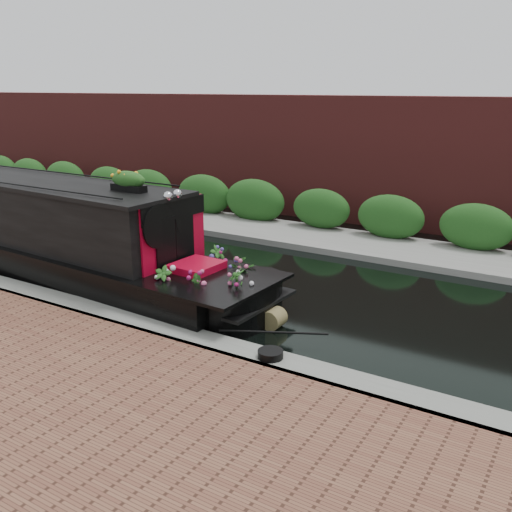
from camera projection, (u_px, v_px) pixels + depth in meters
The scene contains 8 objects.
ground at pixel (221, 278), 13.23m from camera, with size 80.00×80.00×0.00m, color black.
near_bank_coping at pixel (118, 327), 10.54m from camera, with size 40.00×0.60×0.50m, color slate.
far_bank_path at pixel (303, 239), 16.66m from camera, with size 40.00×2.40×0.34m, color gray.
far_hedge at pixel (316, 232), 17.39m from camera, with size 40.00×1.10×2.80m, color #1E4D19.
far_brick_wall at pixel (344, 219), 19.11m from camera, with size 40.00×1.00×8.00m, color maroon.
narrowboat at pixel (37, 236), 13.53m from camera, with size 12.37×2.74×2.87m.
rope_fender at pixel (274, 319), 10.46m from camera, with size 0.37×0.37×0.38m, color olive.
coiled_mooring_rope at pixel (270, 354), 8.80m from camera, with size 0.40×0.40×0.12m, color black.
Camera 1 is at (7.26, -10.24, 4.28)m, focal length 40.00 mm.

